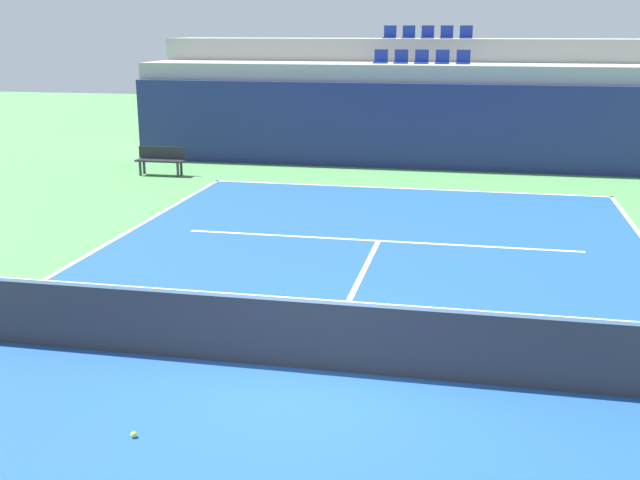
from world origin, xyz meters
The scene contains 13 objects.
ground_plane centered at (0.00, 0.00, 0.00)m, with size 80.00×80.00×0.00m, color #4C8C4C.
court_surface centered at (0.00, 0.00, 0.01)m, with size 11.00×24.00×0.01m, color #1E4C99.
baseline_far centered at (0.00, 11.95, 0.01)m, with size 11.00×0.10×0.00m, color white.
service_line_far centered at (0.00, 6.40, 0.01)m, with size 8.26×0.10×0.00m, color white.
centre_service_line centered at (0.00, 3.20, 0.01)m, with size 0.10×6.40×0.00m, color white.
back_wall centered at (0.00, 15.20, 1.33)m, with size 18.45×0.30×2.65m, color navy.
stands_tier_lower centered at (0.00, 16.55, 1.59)m, with size 18.45×2.40×3.19m, color #9E9E99.
stands_tier_upper centered at (0.00, 18.95, 1.97)m, with size 18.45×2.40×3.95m, color #9E9E99.
seating_row_lower centered at (0.00, 16.65, 3.31)m, with size 3.09×0.44×0.44m.
seating_row_upper centered at (0.00, 19.05, 4.07)m, with size 3.09×0.44×0.44m.
tennis_net centered at (0.00, 0.00, 0.51)m, with size 11.08×0.08×1.07m.
player_bench centered at (-7.40, 12.55, 0.51)m, with size 1.50×0.40×0.85m.
tennis_ball_1 centered at (-1.57, -2.09, 0.04)m, with size 0.07×0.07×0.07m, color #CCE033.
Camera 1 is at (1.92, -9.02, 4.30)m, focal length 43.26 mm.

